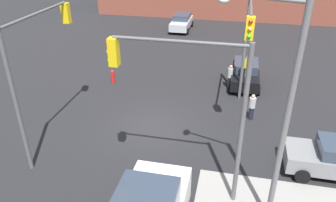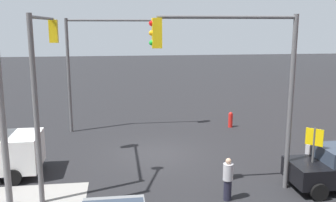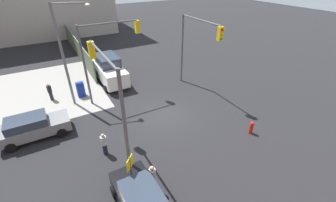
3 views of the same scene
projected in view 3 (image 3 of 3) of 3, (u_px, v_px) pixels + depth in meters
The scene contains 16 objects.
ground_plane at pixel (164, 114), 17.72m from camera, with size 120.00×120.00×0.00m, color black.
sidewalk_corner at pixel (31, 93), 20.62m from camera, with size 12.00×12.00×0.01m, color gray.
construction_fence at pixel (75, 45), 29.35m from camera, with size 20.52×0.12×2.40m, color #56664C.
traffic_signal_nw_corner at pixel (109, 89), 11.57m from camera, with size 5.27×0.36×6.50m.
traffic_signal_se_corner at pixel (196, 41), 19.08m from camera, with size 5.31×0.36×6.50m.
traffic_signal_ne_corner at pixel (106, 47), 17.58m from camera, with size 0.36×4.95×6.50m.
street_lamp_corner at pixel (67, 49), 16.78m from camera, with size 1.12×2.56×8.00m.
warning_sign_two_way at pixel (131, 169), 10.85m from camera, with size 0.48×0.48×2.40m.
mailbox_blue at pixel (80, 89), 19.83m from camera, with size 0.56×0.64×1.43m.
fire_hydrant at pixel (251, 127), 15.52m from camera, with size 0.26×0.26×0.94m.
sedan_gray at pixel (33, 127), 14.99m from camera, with size 2.02×4.39×1.62m.
sedan_black at pixel (141, 199), 10.34m from camera, with size 3.91×2.02×1.62m.
van_white_delivery at pixel (110, 70), 22.12m from camera, with size 5.40×2.32×2.62m.
pedestrian_crossing at pixel (152, 178), 11.34m from camera, with size 0.36×0.36×1.68m.
pedestrian_waiting at pixel (50, 92), 19.24m from camera, with size 0.36×0.36×1.56m.
pedestrian_walking_north at pixel (104, 144), 13.62m from camera, with size 0.36×0.36×1.56m.
Camera 3 is at (-12.89, 6.91, 10.06)m, focal length 24.00 mm.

